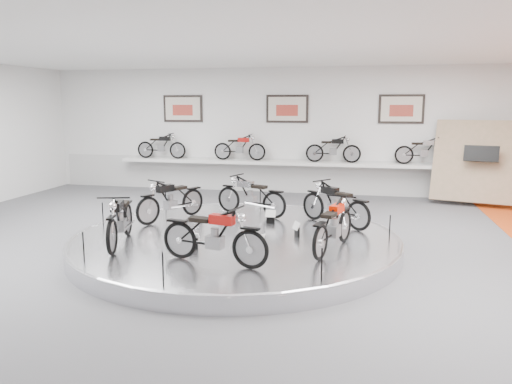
% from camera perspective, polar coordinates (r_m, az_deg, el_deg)
% --- Properties ---
extents(floor, '(16.00, 16.00, 0.00)m').
position_cam_1_polar(floor, '(9.69, -2.77, -7.08)').
color(floor, '#565658').
rests_on(floor, ground).
extents(ceiling, '(16.00, 16.00, 0.00)m').
position_cam_1_polar(ceiling, '(9.33, -2.99, 17.11)').
color(ceiling, white).
rests_on(ceiling, wall_back).
extents(wall_back, '(16.00, 0.00, 16.00)m').
position_cam_1_polar(wall_back, '(16.15, 3.57, 6.99)').
color(wall_back, silver).
rests_on(wall_back, floor).
extents(dado_band, '(15.68, 0.04, 1.10)m').
position_cam_1_polar(dado_band, '(16.27, 3.51, 1.88)').
color(dado_band, '#BCBCBA').
rests_on(dado_band, floor).
extents(display_platform, '(6.40, 6.40, 0.30)m').
position_cam_1_polar(display_platform, '(9.92, -2.33, -5.75)').
color(display_platform, silver).
rests_on(display_platform, floor).
extents(platform_rim, '(6.40, 6.40, 0.10)m').
position_cam_1_polar(platform_rim, '(9.89, -2.34, -5.08)').
color(platform_rim, '#B2B2BA').
rests_on(platform_rim, display_platform).
extents(shelf, '(11.00, 0.55, 0.10)m').
position_cam_1_polar(shelf, '(15.94, 3.37, 3.34)').
color(shelf, silver).
rests_on(shelf, wall_back).
extents(poster_left, '(1.35, 0.06, 0.88)m').
position_cam_1_polar(poster_left, '(16.96, -8.36, 9.41)').
color(poster_left, beige).
rests_on(poster_left, wall_back).
extents(poster_center, '(1.35, 0.06, 0.88)m').
position_cam_1_polar(poster_center, '(16.09, 3.58, 9.47)').
color(poster_center, beige).
rests_on(poster_center, wall_back).
extents(poster_right, '(1.35, 0.06, 0.88)m').
position_cam_1_polar(poster_right, '(15.95, 16.27, 9.09)').
color(poster_right, beige).
rests_on(poster_right, wall_back).
extents(display_panel, '(2.56, 1.52, 2.30)m').
position_cam_1_polar(display_panel, '(15.47, 24.02, 3.22)').
color(display_panel, tan).
rests_on(display_panel, floor).
extents(shelf_bike_a, '(1.22, 0.43, 0.73)m').
position_cam_1_polar(shelf_bike_a, '(17.04, -10.77, 5.02)').
color(shelf_bike_a, black).
rests_on(shelf_bike_a, shelf).
extents(shelf_bike_b, '(1.22, 0.43, 0.73)m').
position_cam_1_polar(shelf_bike_b, '(16.19, -1.89, 4.93)').
color(shelf_bike_b, '#990F0C').
rests_on(shelf_bike_b, shelf).
extents(shelf_bike_c, '(1.22, 0.43, 0.73)m').
position_cam_1_polar(shelf_bike_c, '(15.74, 8.81, 4.68)').
color(shelf_bike_c, black).
rests_on(shelf_bike_c, shelf).
extents(shelf_bike_d, '(1.22, 0.43, 0.73)m').
position_cam_1_polar(shelf_bike_d, '(15.82, 18.65, 4.30)').
color(shelf_bike_d, '#B0B0B5').
rests_on(shelf_bike_d, shelf).
extents(bike_a, '(1.60, 1.43, 0.94)m').
position_cam_1_polar(bike_a, '(10.70, 9.03, -1.31)').
color(bike_a, black).
rests_on(bike_a, display_platform).
extents(bike_b, '(1.67, 1.08, 0.93)m').
position_cam_1_polar(bike_b, '(11.51, -0.59, -0.40)').
color(bike_b, '#B0B0B5').
rests_on(bike_b, display_platform).
extents(bike_c, '(1.26, 1.68, 0.94)m').
position_cam_1_polar(bike_c, '(11.18, -9.68, -0.82)').
color(bike_c, black).
rests_on(bike_c, display_platform).
extents(bike_d, '(0.99, 1.74, 0.97)m').
position_cam_1_polar(bike_d, '(9.42, -15.29, -2.97)').
color(bike_d, black).
rests_on(bike_d, display_platform).
extents(bike_e, '(1.71, 0.92, 0.96)m').
position_cam_1_polar(bike_e, '(8.05, -4.84, -4.90)').
color(bike_e, '#990F0C').
rests_on(bike_e, display_platform).
extents(bike_f, '(0.98, 1.67, 0.93)m').
position_cam_1_polar(bike_f, '(8.83, 8.85, -3.74)').
color(bike_f, red).
rests_on(bike_f, display_platform).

